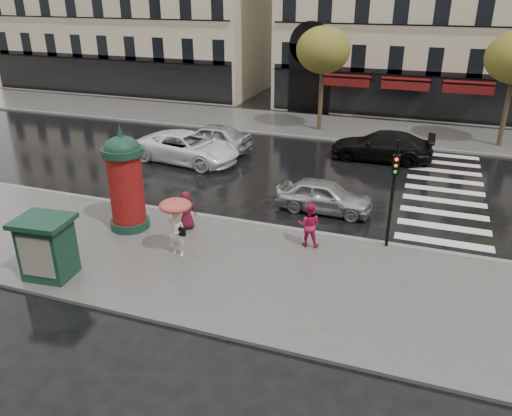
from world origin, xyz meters
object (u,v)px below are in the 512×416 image
at_px(man_burgundy, 186,210).
at_px(morris_column, 125,180).
at_px(car_silver, 324,196).
at_px(woman_umbrella, 176,218).
at_px(car_white, 187,147).
at_px(woman_red, 309,225).
at_px(car_black, 381,146).
at_px(car_far_silver, 211,137).
at_px(newsstand, 47,247).
at_px(traffic_light, 393,185).

height_order(man_burgundy, morris_column, morris_column).
xyz_separation_m(man_burgundy, car_silver, (4.66, 3.69, -0.19)).
bearing_deg(car_silver, woman_umbrella, 146.84).
bearing_deg(car_white, woman_red, -122.95).
bearing_deg(woman_red, woman_umbrella, 22.14).
xyz_separation_m(car_black, car_far_silver, (-9.54, -1.66, 0.02)).
bearing_deg(newsstand, man_burgundy, 60.61).
relative_size(traffic_light, car_silver, 0.98).
relative_size(morris_column, car_far_silver, 0.87).
xyz_separation_m(man_burgundy, car_black, (6.13, 11.56, -0.09)).
distance_m(traffic_light, car_white, 13.27).
bearing_deg(car_far_silver, woman_red, 43.61).
xyz_separation_m(woman_red, morris_column, (-7.01, -0.87, 1.17)).
relative_size(woman_umbrella, car_far_silver, 0.46).
relative_size(traffic_light, newsstand, 1.94).
xyz_separation_m(woman_red, man_burgundy, (-4.83, -0.22, -0.06)).
height_order(woman_red, morris_column, morris_column).
bearing_deg(morris_column, newsstand, -96.30).
relative_size(morris_column, car_silver, 1.02).
xyz_separation_m(woman_umbrella, woman_red, (4.17, 2.23, -0.60)).
relative_size(woman_red, man_burgundy, 1.08).
relative_size(woman_red, car_white, 0.28).
distance_m(woman_umbrella, car_far_silver, 12.61).
distance_m(woman_red, car_silver, 3.48).
bearing_deg(woman_umbrella, traffic_light, 24.07).
bearing_deg(man_burgundy, traffic_light, 161.78).
relative_size(woman_umbrella, man_burgundy, 1.42).
bearing_deg(woman_umbrella, newsstand, -141.20).
relative_size(newsstand, car_black, 0.38).
bearing_deg(car_white, traffic_light, -112.33).
distance_m(woman_red, newsstand, 8.91).
distance_m(woman_umbrella, traffic_light, 7.62).
bearing_deg(car_far_silver, newsstand, 6.29).
xyz_separation_m(man_burgundy, newsstand, (-2.62, -4.65, 0.30)).
distance_m(man_burgundy, traffic_light, 7.82).
bearing_deg(car_silver, traffic_light, -130.21).
relative_size(man_burgundy, car_far_silver, 0.32).
relative_size(morris_column, car_white, 0.71).
relative_size(woman_red, car_far_silver, 0.35).
relative_size(morris_column, newsstand, 2.02).
bearing_deg(woman_umbrella, car_silver, 55.00).
height_order(car_silver, car_black, car_black).
bearing_deg(car_white, car_silver, -107.39).
bearing_deg(car_white, morris_column, -161.05).
height_order(woman_red, car_white, woman_red).
relative_size(man_burgundy, car_silver, 0.38).
height_order(newsstand, car_white, newsstand).
bearing_deg(car_silver, morris_column, 124.26).
relative_size(woman_red, newsstand, 0.80).
xyz_separation_m(car_white, car_far_silver, (0.40, 2.22, 0.00)).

